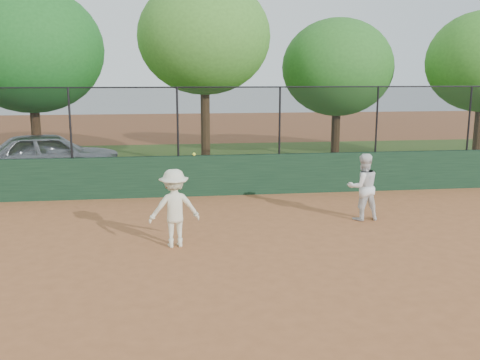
{
  "coord_description": "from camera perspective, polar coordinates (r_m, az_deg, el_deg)",
  "views": [
    {
      "loc": [
        -0.79,
        -9.51,
        3.54
      ],
      "look_at": [
        0.8,
        2.2,
        1.2
      ],
      "focal_mm": 40.0,
      "sensor_mm": 36.0,
      "label": 1
    }
  ],
  "objects": [
    {
      "name": "parked_car",
      "position": [
        19.61,
        -19.58,
        2.54
      ],
      "size": [
        5.06,
        3.05,
        1.61
      ],
      "primitive_type": "imported",
      "rotation": [
        0.0,
        0.0,
        1.83
      ],
      "color": "#AAAEB4",
      "rests_on": "ground"
    },
    {
      "name": "tree_2",
      "position": [
        20.76,
        -3.83,
        14.96
      ],
      "size": [
        5.0,
        4.54,
        7.08
      ],
      "color": "#4B321A",
      "rests_on": "ground"
    },
    {
      "name": "player_second",
      "position": [
        13.46,
        12.98,
        -0.72
      ],
      "size": [
        0.85,
        0.69,
        1.65
      ],
      "primitive_type": "imported",
      "rotation": [
        0.0,
        0.0,
        3.23
      ],
      "color": "white",
      "rests_on": "ground"
    },
    {
      "name": "ground",
      "position": [
        10.18,
        -2.84,
        -9.17
      ],
      "size": [
        80.0,
        80.0,
        0.0
      ],
      "primitive_type": "plane",
      "color": "#A96136",
      "rests_on": "ground"
    },
    {
      "name": "fence_assembly",
      "position": [
        15.58,
        -4.93,
        6.36
      ],
      "size": [
        26.0,
        0.06,
        2.0
      ],
      "color": "black",
      "rests_on": "back_wall"
    },
    {
      "name": "tree_1",
      "position": [
        22.13,
        -21.48,
        12.77
      ],
      "size": [
        5.48,
        4.98,
        6.81
      ],
      "color": "#472D18",
      "rests_on": "ground"
    },
    {
      "name": "back_wall",
      "position": [
        15.81,
        -4.73,
        0.45
      ],
      "size": [
        26.0,
        0.2,
        1.2
      ],
      "primitive_type": "cube",
      "color": "#1A3922",
      "rests_on": "ground"
    },
    {
      "name": "player_main",
      "position": [
        11.17,
        -7.02,
        -2.99
      ],
      "size": [
        1.13,
        0.74,
        2.0
      ],
      "color": "#E8E6C5",
      "rests_on": "ground"
    },
    {
      "name": "grass_strip",
      "position": [
        21.81,
        -5.55,
        1.82
      ],
      "size": [
        36.0,
        12.0,
        0.01
      ],
      "primitive_type": "cube",
      "color": "#325219",
      "rests_on": "ground"
    },
    {
      "name": "tree_3",
      "position": [
        22.87,
        10.39,
        11.71
      ],
      "size": [
        4.62,
        4.2,
        5.82
      ],
      "color": "#3B2713",
      "rests_on": "ground"
    }
  ]
}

